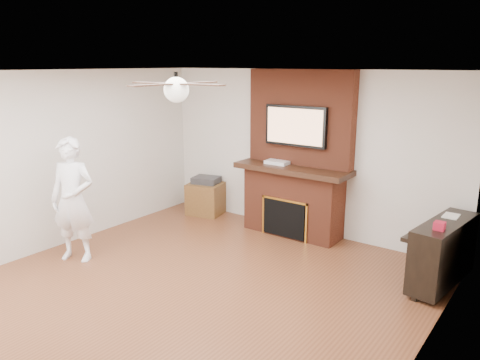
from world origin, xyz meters
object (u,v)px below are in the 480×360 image
Objects in this scene: fireplace at (296,171)px; side_table at (206,197)px; person at (73,200)px; piano at (442,252)px.

side_table is at bearing -177.78° from fireplace.
person reaches higher than side_table.
person is at bearing -125.33° from fireplace.
side_table is at bearing 62.33° from person.
person is 1.32× the size of piano.
fireplace is 1.87m from side_table.
piano is (4.17, 2.08, -0.40)m from person.
person is 2.62m from side_table.
person is at bearing -146.12° from piano.
piano is at bearing 1.79° from person.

